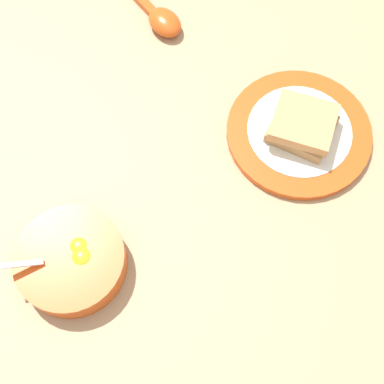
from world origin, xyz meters
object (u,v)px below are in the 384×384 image
Objects in this scene: toast_plate at (299,133)px; egg_bowl at (71,261)px; soup_spoon at (159,17)px; toast_sandwich at (303,126)px.

egg_bowl is at bearing -83.13° from toast_plate.
toast_sandwich is at bearing 19.25° from soup_spoon.
toast_sandwich is at bearing -14.13° from toast_plate.
egg_bowl is 1.30× the size of toast_sandwich.
toast_sandwich is 0.72× the size of soup_spoon.
egg_bowl reaches higher than toast_plate.
egg_bowl is at bearing -39.77° from soup_spoon.
toast_plate is at bearing 96.87° from egg_bowl.
egg_bowl is at bearing -83.57° from toast_sandwich.
egg_bowl is 0.42m from soup_spoon.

